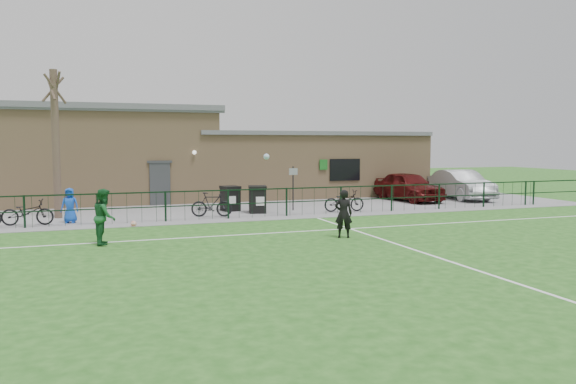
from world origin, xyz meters
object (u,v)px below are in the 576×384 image
object	(u,v)px
bicycle_c	(27,212)
outfield_player	(105,217)
bicycle_d	(212,205)
wheelie_bin_right	(257,200)
car_maroon	(409,186)
spectator_child	(70,205)
bare_tree	(56,145)
sign_post	(293,188)
bicycle_e	(344,201)
car_silver	(461,185)
ball_ground	(134,224)
wheelie_bin_left	(230,199)

from	to	relation	value
bicycle_c	outfield_player	xyz separation A→B (m)	(2.61, -4.97, 0.34)
bicycle_d	wheelie_bin_right	bearing A→B (deg)	-56.18
car_maroon	bicycle_d	xyz separation A→B (m)	(-11.17, -2.95, -0.26)
wheelie_bin_right	spectator_child	distance (m)	7.67
bare_tree	bicycle_d	world-z (taller)	bare_tree
wheelie_bin_right	outfield_player	size ratio (longest dim) A/B	0.65
sign_post	spectator_child	world-z (taller)	sign_post
sign_post	bicycle_c	xyz separation A→B (m)	(-10.90, -1.13, -0.52)
bicycle_d	spectator_child	bearing A→B (deg)	106.23
bicycle_c	bicycle_e	xyz separation A→B (m)	(12.88, -0.10, -0.00)
car_silver	ball_ground	distance (m)	18.18
sign_post	car_maroon	size ratio (longest dim) A/B	0.44
bicycle_e	ball_ground	distance (m)	9.31
bicycle_e	outfield_player	bearing A→B (deg)	122.44
bare_tree	bicycle_d	bearing A→B (deg)	-16.34
wheelie_bin_right	sign_post	bearing A→B (deg)	24.70
bicycle_d	ball_ground	bearing A→B (deg)	133.55
bicycle_e	ball_ground	size ratio (longest dim) A/B	8.49
car_maroon	car_silver	xyz separation A→B (m)	(3.19, -0.14, 0.02)
bare_tree	outfield_player	distance (m)	7.34
sign_post	bicycle_c	world-z (taller)	sign_post
ball_ground	bicycle_d	bearing A→B (deg)	26.80
car_silver	bicycle_c	xyz separation A→B (m)	(-21.30, -2.90, -0.30)
spectator_child	ball_ground	distance (m)	2.85
outfield_player	bicycle_d	bearing A→B (deg)	-35.13
bicycle_c	outfield_player	distance (m)	5.62
wheelie_bin_left	bicycle_c	size ratio (longest dim) A/B	0.56
ball_ground	bare_tree	bearing A→B (deg)	128.74
sign_post	bicycle_d	size ratio (longest dim) A/B	1.18
car_maroon	spectator_child	size ratio (longest dim) A/B	3.36
car_maroon	outfield_player	size ratio (longest dim) A/B	2.65
bicycle_e	outfield_player	size ratio (longest dim) A/B	1.08
bare_tree	wheelie_bin_left	world-z (taller)	bare_tree
outfield_player	car_maroon	bearing A→B (deg)	-57.27
bare_tree	car_silver	world-z (taller)	bare_tree
sign_post	car_maroon	world-z (taller)	sign_post
sign_post	spectator_child	size ratio (longest dim) A/B	1.49
outfield_player	bare_tree	bearing A→B (deg)	18.91
car_maroon	car_silver	size ratio (longest dim) A/B	0.94
car_maroon	bicycle_d	size ratio (longest dim) A/B	2.66
car_silver	sign_post	bearing A→B (deg)	-163.48
wheelie_bin_left	wheelie_bin_right	distance (m)	1.45
wheelie_bin_left	spectator_child	size ratio (longest dim) A/B	0.77
outfield_player	bicycle_c	bearing A→B (deg)	33.08
car_silver	outfield_player	distance (m)	20.29
sign_post	bicycle_d	bearing A→B (deg)	-165.43
wheelie_bin_left	car_silver	size ratio (longest dim) A/B	0.22
car_maroon	bicycle_e	size ratio (longest dim) A/B	2.46
wheelie_bin_right	bicycle_e	xyz separation A→B (m)	(3.77, -0.86, -0.07)
bare_tree	wheelie_bin_left	distance (m)	7.60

